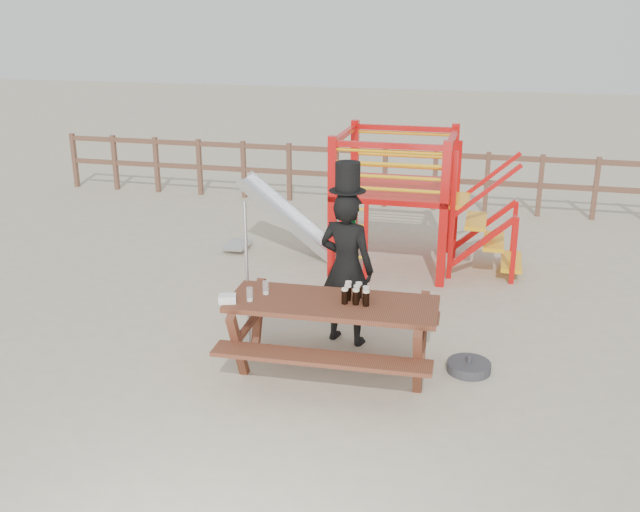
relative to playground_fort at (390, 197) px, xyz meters
The scene contains 10 objects.
ground 3.74m from the playground_fort, 91.99° to the right, with size 60.00×60.00×0.00m, color #BCAF92.
back_fence 3.44m from the playground_fort, 92.08° to the left, with size 15.09×0.09×1.20m.
playground_fort is the anchor object (origin of this frame).
picnic_table 3.77m from the playground_fort, 90.46° to the right, with size 2.27×1.61×0.86m.
man_with_hat 2.87m from the playground_fort, 91.27° to the right, with size 0.76×0.59×2.18m.
metal_pole 3.55m from the playground_fort, 108.30° to the right, with size 0.04×0.04×1.79m, color #B2B2B7.
parasol_base 3.74m from the playground_fort, 66.84° to the right, with size 0.48×0.48×0.20m.
paper_bag 4.17m from the playground_fort, 105.26° to the right, with size 0.18×0.14×0.08m, color white.
stout_pints 3.68m from the playground_fort, 86.82° to the right, with size 0.30×0.28×0.17m.
empty_glasses 3.91m from the playground_fort, 102.25° to the right, with size 0.17×0.29×0.15m.
Camera 1 is at (1.66, -6.92, 3.76)m, focal length 40.00 mm.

